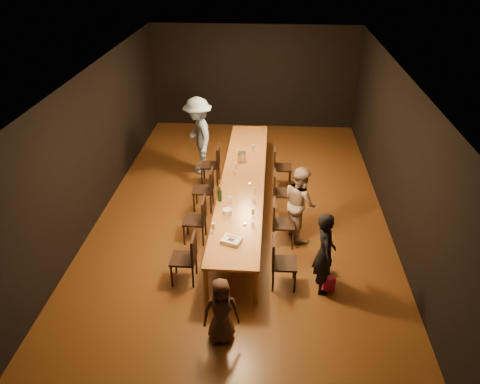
# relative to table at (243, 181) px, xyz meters

# --- Properties ---
(ground) EXTENTS (10.00, 10.00, 0.00)m
(ground) POSITION_rel_table_xyz_m (0.00, 0.00, -0.70)
(ground) COLOR #4B2B12
(ground) RESTS_ON ground
(room_shell) EXTENTS (6.04, 10.04, 3.02)m
(room_shell) POSITION_rel_table_xyz_m (0.00, 0.00, 1.38)
(room_shell) COLOR black
(room_shell) RESTS_ON ground
(table) EXTENTS (0.90, 6.00, 0.75)m
(table) POSITION_rel_table_xyz_m (0.00, 0.00, 0.00)
(table) COLOR #935B2B
(table) RESTS_ON ground
(chair_right_0) EXTENTS (0.42, 0.42, 0.93)m
(chair_right_0) POSITION_rel_table_xyz_m (0.85, -2.40, -0.24)
(chair_right_0) COLOR black
(chair_right_0) RESTS_ON ground
(chair_right_1) EXTENTS (0.42, 0.42, 0.93)m
(chair_right_1) POSITION_rel_table_xyz_m (0.85, -1.20, -0.24)
(chair_right_1) COLOR black
(chair_right_1) RESTS_ON ground
(chair_right_2) EXTENTS (0.42, 0.42, 0.93)m
(chair_right_2) POSITION_rel_table_xyz_m (0.85, 0.00, -0.24)
(chair_right_2) COLOR black
(chair_right_2) RESTS_ON ground
(chair_right_3) EXTENTS (0.42, 0.42, 0.93)m
(chair_right_3) POSITION_rel_table_xyz_m (0.85, 1.20, -0.24)
(chair_right_3) COLOR black
(chair_right_3) RESTS_ON ground
(chair_left_0) EXTENTS (0.42, 0.42, 0.93)m
(chair_left_0) POSITION_rel_table_xyz_m (-0.85, -2.40, -0.24)
(chair_left_0) COLOR black
(chair_left_0) RESTS_ON ground
(chair_left_1) EXTENTS (0.42, 0.42, 0.93)m
(chair_left_1) POSITION_rel_table_xyz_m (-0.85, -1.20, -0.24)
(chair_left_1) COLOR black
(chair_left_1) RESTS_ON ground
(chair_left_2) EXTENTS (0.42, 0.42, 0.93)m
(chair_left_2) POSITION_rel_table_xyz_m (-0.85, 0.00, -0.24)
(chair_left_2) COLOR black
(chair_left_2) RESTS_ON ground
(chair_left_3) EXTENTS (0.42, 0.42, 0.93)m
(chair_left_3) POSITION_rel_table_xyz_m (-0.85, 1.20, -0.24)
(chair_left_3) COLOR black
(chair_left_3) RESTS_ON ground
(woman_birthday) EXTENTS (0.41, 0.57, 1.48)m
(woman_birthday) POSITION_rel_table_xyz_m (1.49, -2.45, 0.04)
(woman_birthday) COLOR black
(woman_birthday) RESTS_ON ground
(woman_tan) EXTENTS (0.81, 0.89, 1.49)m
(woman_tan) POSITION_rel_table_xyz_m (1.15, -0.89, 0.04)
(woman_tan) COLOR tan
(woman_tan) RESTS_ON ground
(man_blue) EXTENTS (1.13, 1.40, 1.89)m
(man_blue) POSITION_rel_table_xyz_m (-1.20, 1.78, 0.24)
(man_blue) COLOR #7E9DC3
(man_blue) RESTS_ON ground
(child) EXTENTS (0.58, 0.44, 1.08)m
(child) POSITION_rel_table_xyz_m (-0.07, -3.67, -0.16)
(child) COLOR #422D25
(child) RESTS_ON ground
(gift_bag_red) EXTENTS (0.24, 0.18, 0.25)m
(gift_bag_red) POSITION_rel_table_xyz_m (1.59, -2.49, -0.58)
(gift_bag_red) COLOR #D11F52
(gift_bag_red) RESTS_ON ground
(gift_bag_blue) EXTENTS (0.24, 0.17, 0.27)m
(gift_bag_blue) POSITION_rel_table_xyz_m (1.54, -2.08, -0.57)
(gift_bag_blue) COLOR #2551A1
(gift_bag_blue) RESTS_ON ground
(birthday_cake) EXTENTS (0.38, 0.34, 0.07)m
(birthday_cake) POSITION_rel_table_xyz_m (-0.04, -2.28, 0.08)
(birthday_cake) COLOR white
(birthday_cake) RESTS_ON table
(plate_stack) EXTENTS (0.23, 0.23, 0.10)m
(plate_stack) POSITION_rel_table_xyz_m (-0.20, -1.40, 0.10)
(plate_stack) COLOR white
(plate_stack) RESTS_ON table
(champagne_bottle) EXTENTS (0.10, 0.10, 0.34)m
(champagne_bottle) POSITION_rel_table_xyz_m (-0.38, -0.93, 0.22)
(champagne_bottle) COLOR black
(champagne_bottle) RESTS_ON table
(ice_bucket) EXTENTS (0.23, 0.23, 0.21)m
(ice_bucket) POSITION_rel_table_xyz_m (-0.08, 0.86, 0.15)
(ice_bucket) COLOR #AEAFB3
(ice_bucket) RESTS_ON table
(wineglass_0) EXTENTS (0.06, 0.06, 0.21)m
(wineglass_0) POSITION_rel_table_xyz_m (-0.37, -2.04, 0.15)
(wineglass_0) COLOR beige
(wineglass_0) RESTS_ON table
(wineglass_1) EXTENTS (0.06, 0.06, 0.21)m
(wineglass_1) POSITION_rel_table_xyz_m (0.28, -1.51, 0.15)
(wineglass_1) COLOR beige
(wineglass_1) RESTS_ON table
(wineglass_2) EXTENTS (0.06, 0.06, 0.21)m
(wineglass_2) POSITION_rel_table_xyz_m (-0.17, -1.12, 0.15)
(wineglass_2) COLOR silver
(wineglass_2) RESTS_ON table
(wineglass_3) EXTENTS (0.06, 0.06, 0.21)m
(wineglass_3) POSITION_rel_table_xyz_m (0.26, -0.74, 0.15)
(wineglass_3) COLOR beige
(wineglass_3) RESTS_ON table
(wineglass_4) EXTENTS (0.06, 0.06, 0.21)m
(wineglass_4) POSITION_rel_table_xyz_m (-0.17, 0.33, 0.15)
(wineglass_4) COLOR silver
(wineglass_4) RESTS_ON table
(wineglass_5) EXTENTS (0.06, 0.06, 0.21)m
(wineglass_5) POSITION_rel_table_xyz_m (0.15, 1.30, 0.15)
(wineglass_5) COLOR silver
(wineglass_5) RESTS_ON table
(tealight_near) EXTENTS (0.05, 0.05, 0.03)m
(tealight_near) POSITION_rel_table_xyz_m (0.15, -1.74, 0.06)
(tealight_near) COLOR #B2B7B2
(tealight_near) RESTS_ON table
(tealight_mid) EXTENTS (0.05, 0.05, 0.03)m
(tealight_mid) POSITION_rel_table_xyz_m (0.15, -0.25, 0.06)
(tealight_mid) COLOR #B2B7B2
(tealight_mid) RESTS_ON table
(tealight_far) EXTENTS (0.05, 0.05, 0.03)m
(tealight_far) POSITION_rel_table_xyz_m (0.15, 1.46, 0.06)
(tealight_far) COLOR #B2B7B2
(tealight_far) RESTS_ON table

